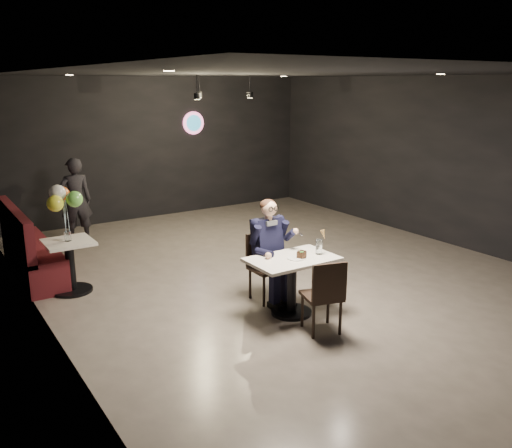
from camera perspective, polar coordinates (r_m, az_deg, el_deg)
floor at (r=8.54m, az=2.50°, el=-5.03°), size 9.00×9.00×0.00m
wall_sign at (r=12.32m, az=-6.61°, el=10.52°), size 0.50×0.06×0.50m
pendant_lights at (r=9.73m, az=-4.38°, el=14.67°), size 1.40×1.20×0.36m
main_table at (r=6.93m, az=3.79°, el=-6.53°), size 1.10×0.70×0.75m
chair_far at (r=7.32m, az=1.21°, el=-4.61°), size 0.42×0.46×0.92m
chair_near at (r=6.47m, az=6.92°, el=-7.37°), size 0.53×0.56×0.92m
seated_man at (r=7.24m, az=1.23°, el=-2.67°), size 0.60×0.80×1.44m
dessert_plate at (r=6.77m, az=4.20°, el=-3.63°), size 0.21×0.21×0.01m
cake_slice at (r=6.78m, az=4.83°, el=-3.23°), size 0.13×0.11×0.07m
mint_leaf at (r=6.75m, az=4.84°, el=-2.94°), size 0.06×0.04×0.01m
sundae_glass at (r=6.96m, az=6.64°, el=-2.40°), size 0.09×0.09×0.19m
wafer_cone at (r=6.97m, az=7.12°, el=-1.13°), size 0.07×0.07×0.12m
booth_bench at (r=8.89m, az=-22.53°, el=-1.70°), size 0.54×2.17×1.09m
side_table at (r=8.04m, az=-18.96°, el=-4.08°), size 0.64×0.64×0.80m
balloon_vase at (r=7.92m, az=-19.21°, el=-1.21°), size 0.09×0.09×0.14m
balloon_bunch at (r=7.83m, az=-19.46°, el=1.72°), size 0.40×0.40×0.67m
passerby at (r=10.44m, az=-18.44°, el=2.37°), size 0.60×0.42×1.57m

